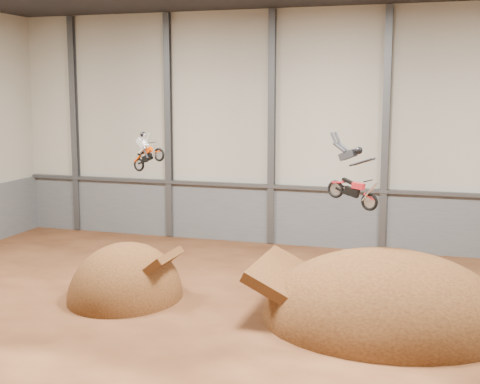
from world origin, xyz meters
The scene contains 12 objects.
floor centered at (0.00, 0.00, 0.00)m, with size 40.00×40.00×0.00m, color #432212.
back_wall centered at (0.00, 15.00, 7.00)m, with size 40.00×0.10×14.00m, color #B2AE9E.
lower_band_back centered at (0.00, 14.90, 1.75)m, with size 39.80×0.18×3.50m, color slate.
steel_rail centered at (0.00, 14.75, 3.55)m, with size 39.80×0.35×0.20m, color #47494F.
steel_column_0 centered at (-16.67, 14.80, 7.00)m, with size 0.40×0.36×13.90m, color #47494F.
steel_column_1 centered at (-10.00, 14.80, 7.00)m, with size 0.40×0.36×13.90m, color #47494F.
steel_column_2 centered at (-3.33, 14.80, 7.00)m, with size 0.40×0.36×13.90m, color #47494F.
steel_column_3 centered at (3.33, 14.80, 7.00)m, with size 0.40×0.36×13.90m, color #47494F.
takeoff_ramp centered at (-6.84, 2.45, 0.00)m, with size 5.02×5.80×5.02m, color #3B200E.
landing_ramp centered at (4.63, 2.81, 0.00)m, with size 10.09×8.92×5.82m, color #3B200E.
fmx_rider_a centered at (-6.15, 3.90, 6.74)m, with size 1.93×0.74×1.75m, color #F04100, non-canonical shape.
fmx_rider_b centered at (2.98, 3.68, 5.97)m, with size 3.14×0.90×2.69m, color red, non-canonical shape.
Camera 1 is at (6.79, -23.76, 9.33)m, focal length 50.00 mm.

